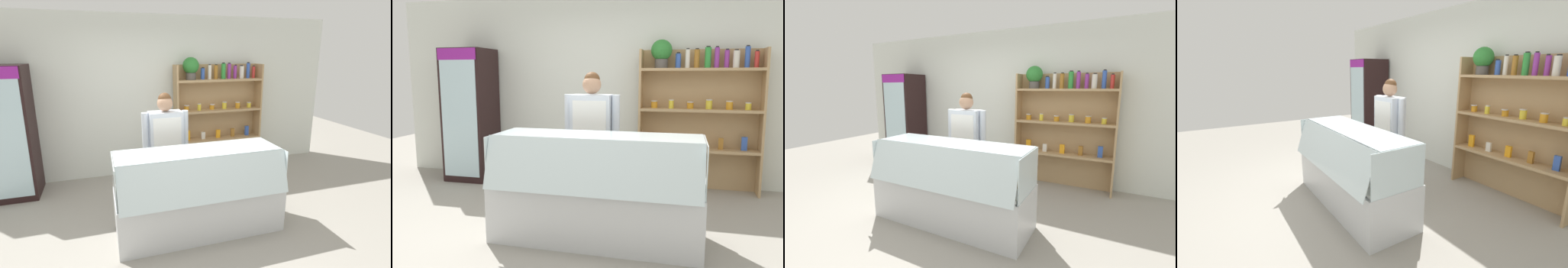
% 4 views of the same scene
% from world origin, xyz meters
% --- Properties ---
extents(ground_plane, '(12.00, 12.00, 0.00)m').
position_xyz_m(ground_plane, '(0.00, 0.00, 0.00)').
color(ground_plane, gray).
extents(back_wall, '(6.80, 0.10, 2.70)m').
position_xyz_m(back_wall, '(0.00, 2.14, 1.35)').
color(back_wall, silver).
rests_on(back_wall, ground).
extents(drinks_fridge, '(0.63, 0.63, 1.93)m').
position_xyz_m(drinks_fridge, '(-2.11, 1.73, 0.97)').
color(drinks_fridge, black).
rests_on(drinks_fridge, ground).
extents(shelving_unit, '(1.58, 0.29, 2.02)m').
position_xyz_m(shelving_unit, '(1.11, 1.91, 1.16)').
color(shelving_unit, tan).
rests_on(shelving_unit, ground).
extents(deli_display_case, '(1.95, 0.75, 1.01)m').
position_xyz_m(deli_display_case, '(0.20, 0.03, 0.31)').
color(deli_display_case, silver).
rests_on(deli_display_case, ground).
extents(shop_clerk, '(0.63, 0.25, 1.59)m').
position_xyz_m(shop_clerk, '(-0.02, 0.78, 0.94)').
color(shop_clerk, '#383D51').
rests_on(shop_clerk, ground).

